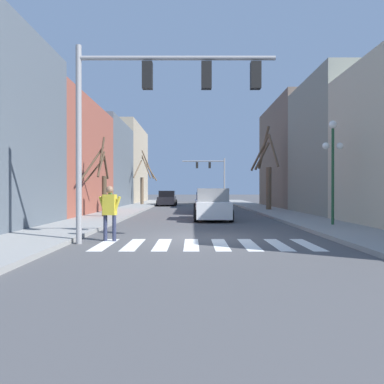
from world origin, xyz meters
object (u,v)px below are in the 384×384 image
at_px(street_lamp_right_corner, 331,151).
at_px(street_tree_left_far, 101,182).
at_px(car_parked_right_near, 166,199).
at_px(pedestrian_near_right_corner, 108,208).
at_px(traffic_signal_near, 150,97).
at_px(street_tree_right_near, 142,182).
at_px(car_driving_away_lane, 211,205).
at_px(traffic_signal_far, 211,171).
at_px(car_at_intersection, 206,203).
at_px(street_tree_right_mid, 266,173).
at_px(pedestrian_on_right_sidewalk, 109,197).
at_px(car_driving_toward_lane, 207,197).

distance_m(street_lamp_right_corner, street_tree_left_far, 12.72).
bearing_deg(car_parked_right_near, pedestrian_near_right_corner, 179.88).
bearing_deg(street_lamp_right_corner, traffic_signal_near, -146.68).
height_order(pedestrian_near_right_corner, street_tree_right_near, street_tree_right_near).
height_order(street_lamp_right_corner, car_driving_away_lane, street_lamp_right_corner).
distance_m(traffic_signal_far, car_parked_right_near, 12.62).
distance_m(car_at_intersection, street_tree_right_mid, 5.57).
height_order(pedestrian_on_right_sidewalk, street_tree_left_far, street_tree_left_far).
distance_m(car_driving_toward_lane, pedestrian_on_right_sidewalk, 22.10).
bearing_deg(pedestrian_near_right_corner, car_driving_away_lane, 76.96).
distance_m(pedestrian_near_right_corner, pedestrian_on_right_sidewalk, 13.44).
distance_m(car_parked_right_near, street_tree_left_far, 18.54).
height_order(traffic_signal_far, car_at_intersection, traffic_signal_far).
distance_m(car_driving_toward_lane, car_parked_right_near, 7.72).
height_order(traffic_signal_near, street_lamp_right_corner, traffic_signal_near).
height_order(car_driving_toward_lane, street_tree_right_near, street_tree_right_near).
bearing_deg(street_tree_left_far, pedestrian_on_right_sidewalk, 95.18).
relative_size(street_tree_right_near, street_tree_left_far, 1.25).
distance_m(car_driving_away_lane, car_parked_right_near, 19.42).
distance_m(street_lamp_right_corner, street_tree_right_mid, 12.95).
relative_size(traffic_signal_near, car_driving_toward_lane, 1.35).
bearing_deg(car_driving_away_lane, traffic_signal_far, -3.12).
bearing_deg(traffic_signal_far, street_tree_right_near, -127.00).
bearing_deg(pedestrian_on_right_sidewalk, street_lamp_right_corner, 31.91).
distance_m(traffic_signal_near, traffic_signal_far, 39.43).
xyz_separation_m(car_driving_away_lane, car_at_intersection, (0.03, 6.85, -0.10)).
xyz_separation_m(traffic_signal_near, street_tree_right_near, (-3.98, 28.57, -2.06)).
relative_size(traffic_signal_far, car_parked_right_near, 1.28).
xyz_separation_m(traffic_signal_near, pedestrian_on_right_sidewalk, (-4.33, 13.78, -3.40)).
relative_size(street_lamp_right_corner, car_driving_toward_lane, 1.00).
bearing_deg(traffic_signal_far, traffic_signal_near, -95.89).
bearing_deg(pedestrian_on_right_sidewalk, car_driving_away_lane, 35.16).
bearing_deg(traffic_signal_near, street_tree_right_mid, 68.03).
relative_size(traffic_signal_far, car_at_intersection, 1.26).
bearing_deg(pedestrian_near_right_corner, car_driving_toward_lane, 92.87).
relative_size(traffic_signal_far, street_lamp_right_corner, 1.29).
xyz_separation_m(car_at_intersection, car_parked_right_near, (-3.85, 12.19, 0.03)).
bearing_deg(street_tree_left_far, pedestrian_near_right_corner, -74.98).
height_order(traffic_signal_near, traffic_signal_far, traffic_signal_near).
height_order(car_driving_away_lane, car_driving_toward_lane, car_driving_away_lane).
distance_m(car_driving_away_lane, car_driving_toward_lane, 25.16).
relative_size(street_lamp_right_corner, pedestrian_on_right_sidewalk, 2.59).
xyz_separation_m(car_at_intersection, car_driving_toward_lane, (0.88, 18.29, 0.07)).
distance_m(street_lamp_right_corner, pedestrian_near_right_corner, 10.30).
distance_m(traffic_signal_far, car_at_intersection, 23.34).
relative_size(traffic_signal_near, street_tree_right_mid, 0.94).
xyz_separation_m(car_driving_away_lane, street_tree_right_near, (-6.40, 19.20, 1.73)).
bearing_deg(car_driving_away_lane, car_parked_right_near, 11.33).
xyz_separation_m(car_at_intersection, street_tree_left_far, (-6.45, -6.11, 1.44)).
bearing_deg(car_driving_toward_lane, street_tree_right_mid, -166.78).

